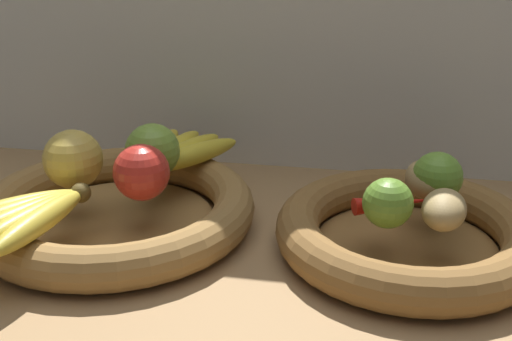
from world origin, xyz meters
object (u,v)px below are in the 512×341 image
(apple_golden_left, at_px, (73,159))
(lime_near, at_px, (388,203))
(banana_bunch_front, at_px, (25,215))
(potato_back, at_px, (427,180))
(potato_small, at_px, (444,210))
(fruit_bowl_left, at_px, (116,209))
(chili_pepper, at_px, (394,203))
(apple_red_right, at_px, (141,172))
(fruit_bowl_right, at_px, (407,233))
(apple_green_back, at_px, (153,151))
(banana_bunch_back, at_px, (178,152))
(lime_far, at_px, (437,177))

(apple_golden_left, bearing_deg, lime_near, -6.13)
(apple_golden_left, height_order, banana_bunch_front, apple_golden_left)
(potato_back, height_order, potato_small, potato_back)
(fruit_bowl_left, relative_size, chili_pepper, 3.62)
(apple_red_right, relative_size, lime_near, 1.22)
(fruit_bowl_right, xyz_separation_m, apple_green_back, (-0.34, 0.05, 0.07))
(fruit_bowl_right, distance_m, apple_golden_left, 0.43)
(apple_red_right, bearing_deg, potato_back, 10.92)
(fruit_bowl_right, bearing_deg, chili_pepper, -176.67)
(potato_back, bearing_deg, apple_golden_left, -173.98)
(apple_green_back, bearing_deg, fruit_bowl_right, -8.88)
(potato_back, bearing_deg, lime_near, -118.98)
(apple_green_back, height_order, potato_back, apple_green_back)
(fruit_bowl_left, xyz_separation_m, apple_red_right, (0.05, -0.02, 0.06))
(lime_near, bearing_deg, apple_red_right, 175.65)
(fruit_bowl_left, distance_m, fruit_bowl_right, 0.37)
(apple_golden_left, distance_m, apple_red_right, 0.10)
(fruit_bowl_left, bearing_deg, potato_back, 6.90)
(apple_green_back, bearing_deg, banana_bunch_back, 75.12)
(chili_pepper, bearing_deg, lime_far, 17.84)
(fruit_bowl_right, bearing_deg, fruit_bowl_left, -180.00)
(banana_bunch_back, bearing_deg, banana_bunch_front, -115.65)
(banana_bunch_back, distance_m, lime_far, 0.36)
(fruit_bowl_right, height_order, lime_near, lime_near)
(apple_green_back, bearing_deg, chili_pepper, -9.59)
(banana_bunch_back, height_order, lime_near, lime_near)
(banana_bunch_front, bearing_deg, chili_pepper, 15.61)
(fruit_bowl_right, distance_m, chili_pepper, 0.04)
(fruit_bowl_left, bearing_deg, fruit_bowl_right, 0.00)
(fruit_bowl_right, height_order, banana_bunch_front, banana_bunch_front)
(apple_green_back, height_order, lime_far, apple_green_back)
(banana_bunch_back, distance_m, potato_small, 0.38)
(fruit_bowl_right, xyz_separation_m, potato_small, (0.03, -0.03, 0.05))
(potato_small, bearing_deg, fruit_bowl_right, 135.00)
(banana_bunch_front, xyz_separation_m, banana_bunch_back, (0.11, 0.23, 0.00))
(fruit_bowl_left, relative_size, lime_far, 5.87)
(fruit_bowl_left, distance_m, banana_bunch_back, 0.13)
(apple_green_back, relative_size, potato_small, 1.00)
(fruit_bowl_left, height_order, lime_near, lime_near)
(banana_bunch_front, height_order, lime_far, lime_far)
(banana_bunch_front, relative_size, banana_bunch_back, 1.00)
(fruit_bowl_left, xyz_separation_m, apple_green_back, (0.04, 0.05, 0.07))
(apple_red_right, distance_m, banana_bunch_front, 0.14)
(fruit_bowl_left, distance_m, lime_near, 0.35)
(banana_bunch_front, relative_size, lime_far, 2.85)
(fruit_bowl_right, relative_size, apple_golden_left, 4.19)
(apple_golden_left, xyz_separation_m, potato_small, (0.46, -0.04, -0.02))
(apple_red_right, distance_m, potato_back, 0.35)
(lime_far, height_order, chili_pepper, lime_far)
(chili_pepper, bearing_deg, banana_bunch_front, 173.48)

